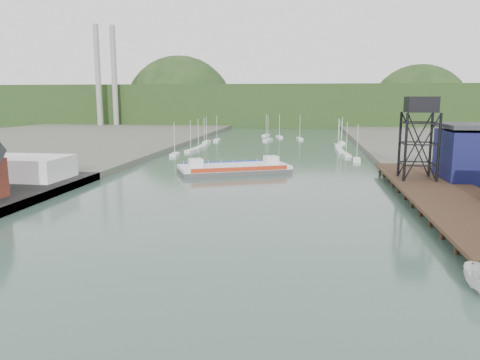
# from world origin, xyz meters

# --- Properties ---
(ground) EXTENTS (600.00, 600.00, 0.00)m
(ground) POSITION_xyz_m (0.00, 0.00, 0.00)
(ground) COLOR #314C46
(ground) RESTS_ON ground
(east_pier) EXTENTS (14.00, 70.00, 2.45)m
(east_pier) POSITION_xyz_m (37.00, 45.00, 1.90)
(east_pier) COLOR black
(east_pier) RESTS_ON ground
(white_shed) EXTENTS (18.00, 12.00, 4.50)m
(white_shed) POSITION_xyz_m (-44.00, 50.00, 3.85)
(white_shed) COLOR silver
(white_shed) RESTS_ON west_quay
(lift_tower) EXTENTS (6.50, 6.50, 16.00)m
(lift_tower) POSITION_xyz_m (35.00, 58.00, 15.65)
(lift_tower) COLOR black
(lift_tower) RESTS_ON east_pier
(marina_sailboats) EXTENTS (57.71, 92.65, 0.90)m
(marina_sailboats) POSITION_xyz_m (0.08, 138.46, 0.35)
(marina_sailboats) COLOR silver
(marina_sailboats) RESTS_ON ground
(smokestacks) EXTENTS (11.20, 8.20, 60.00)m
(smokestacks) POSITION_xyz_m (-106.00, 232.50, 30.00)
(smokestacks) COLOR gray
(smokestacks) RESTS_ON ground
(distant_hills) EXTENTS (500.00, 120.00, 80.00)m
(distant_hills) POSITION_xyz_m (-3.98, 301.35, 10.38)
(distant_hills) COLOR #1C3216
(distant_hills) RESTS_ON ground
(chain_ferry) EXTENTS (28.16, 20.22, 3.77)m
(chain_ferry) POSITION_xyz_m (-3.85, 73.40, 1.08)
(chain_ferry) COLOR #464749
(chain_ferry) RESTS_ON ground
(motorboat) EXTENTS (2.86, 6.08, 2.27)m
(motorboat) POSITION_xyz_m (29.72, 7.19, 1.13)
(motorboat) COLOR silver
(motorboat) RESTS_ON ground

